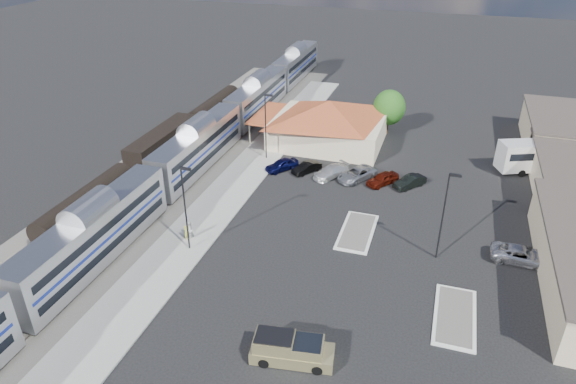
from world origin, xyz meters
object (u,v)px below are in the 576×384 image
(pickup_truck, at_px, (292,350))
(coach_bus, at_px, (549,154))
(station_depot, at_px, (328,122))
(suv, at_px, (522,255))

(pickup_truck, relative_size, coach_bus, 0.50)
(station_depot, bearing_deg, suv, -42.71)
(suv, height_order, coach_bus, coach_bus)
(station_depot, xyz_separation_m, coach_bus, (28.56, -0.59, -0.80))
(coach_bus, bearing_deg, station_depot, 65.92)
(station_depot, relative_size, coach_bus, 1.45)
(station_depot, height_order, suv, station_depot)
(station_depot, relative_size, pickup_truck, 2.91)
(pickup_truck, distance_m, suv, 24.70)
(pickup_truck, xyz_separation_m, coach_bus, (21.24, 39.78, 1.34))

